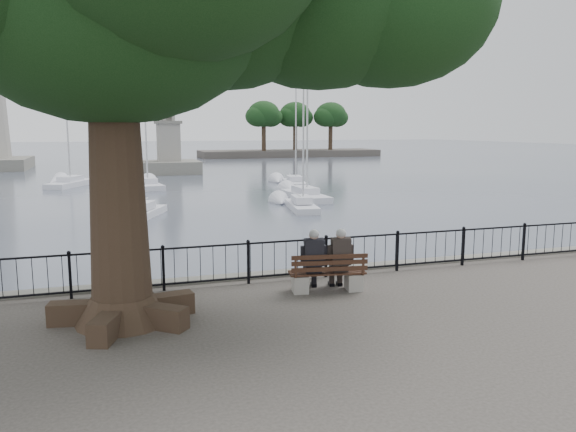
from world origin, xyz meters
name	(u,v)px	position (x,y,z in m)	size (l,w,h in m)	color
harbor	(282,294)	(0.00, 3.00, -0.50)	(260.00, 260.00, 1.20)	#65635D
railing	(288,258)	(0.00, 2.50, 0.56)	(22.06, 0.06, 1.00)	black
bench	(327,278)	(0.57, 1.30, 0.32)	(1.81, 0.79, 0.92)	gray
person_left	(313,262)	(0.26, 1.45, 0.67)	(0.48, 0.77, 1.46)	black
person_right	(339,261)	(0.87, 1.35, 0.67)	(0.48, 0.77, 1.46)	black
lion_monument	(169,152)	(2.00, 49.93, 1.26)	(6.10, 6.10, 8.97)	#65635D
sailboat_b	(142,211)	(-2.52, 20.33, -0.69)	(3.07, 4.91, 9.67)	silver
sailboat_c	(302,204)	(6.56, 20.42, -0.70)	(2.08, 4.95, 9.55)	silver
sailboat_d	(305,195)	(8.36, 24.87, -0.72)	(1.73, 5.83, 9.38)	silver
sailboat_f	(148,184)	(-1.21, 35.47, -0.69)	(2.37, 5.81, 10.60)	silver
sailboat_g	(295,182)	(10.51, 33.62, -0.71)	(2.43, 5.52, 9.35)	silver
sailboat_h	(71,181)	(-7.12, 38.77, -0.60)	(3.89, 5.98, 14.13)	silver
far_shore	(294,133)	(25.54, 79.46, 3.00)	(30.00, 8.60, 9.18)	#3E3934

